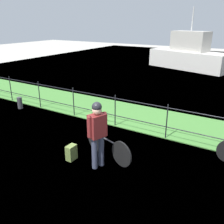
{
  "coord_description": "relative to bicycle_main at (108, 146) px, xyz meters",
  "views": [
    {
      "loc": [
        3.94,
        -4.4,
        3.4
      ],
      "look_at": [
        0.45,
        1.29,
        0.9
      ],
      "focal_mm": 39.32,
      "sensor_mm": 36.0,
      "label": 1
    }
  ],
  "objects": [
    {
      "name": "iron_fence",
      "position": [
        -0.88,
        1.86,
        0.29
      ],
      "size": [
        18.04,
        0.04,
        1.11
      ],
      "color": "black",
      "rests_on": "ground"
    },
    {
      "name": "grass_strip",
      "position": [
        -0.88,
        3.03,
        -0.33
      ],
      "size": [
        27.0,
        2.4,
        0.03
      ],
      "primitive_type": "cube",
      "color": "#478438",
      "rests_on": "ground"
    },
    {
      "name": "ground_plane",
      "position": [
        -0.88,
        -0.36,
        -0.35
      ],
      "size": [
        60.0,
        60.0,
        0.0
      ],
      "primitive_type": "plane",
      "color": "#B2ADA3"
    },
    {
      "name": "cyclist_person",
      "position": [
        0.03,
        -0.48,
        0.65
      ],
      "size": [
        0.37,
        0.52,
        1.68
      ],
      "color": "#383D51",
      "rests_on": "ground"
    },
    {
      "name": "bicycle_main",
      "position": [
        0.0,
        0.0,
        0.0
      ],
      "size": [
        1.62,
        0.54,
        0.66
      ],
      "color": "black",
      "rests_on": "ground"
    },
    {
      "name": "terrier_dog",
      "position": [
        -0.33,
        0.1,
        0.64
      ],
      "size": [
        0.32,
        0.22,
        0.18
      ],
      "color": "#4C3D2D",
      "rests_on": "wooden_crate"
    },
    {
      "name": "mooring_bollard",
      "position": [
        -5.12,
        1.36,
        -0.11
      ],
      "size": [
        0.2,
        0.2,
        0.47
      ],
      "primitive_type": "cylinder",
      "color": "#38383D",
      "rests_on": "ground"
    },
    {
      "name": "moored_boat_mid",
      "position": [
        -1.73,
        13.82,
        0.63
      ],
      "size": [
        6.16,
        3.47,
        4.28
      ],
      "color": "silver",
      "rests_on": "ground"
    },
    {
      "name": "backpack_on_paving",
      "position": [
        -0.74,
        -0.57,
        -0.15
      ],
      "size": [
        0.18,
        0.28,
        0.4
      ],
      "primitive_type": "cube",
      "rotation": [
        0.0,
        0.0,
        1.58
      ],
      "color": "olive",
      "rests_on": "ground"
    },
    {
      "name": "harbor_water",
      "position": [
        -0.88,
        11.57,
        -0.35
      ],
      "size": [
        30.0,
        30.0,
        0.0
      ],
      "primitive_type": "plane",
      "color": "#426684",
      "rests_on": "ground"
    },
    {
      "name": "wooden_crate",
      "position": [
        -0.36,
        0.11,
        0.44
      ],
      "size": [
        0.4,
        0.34,
        0.25
      ],
      "primitive_type": "cube",
      "rotation": [
        0.0,
        0.0,
        -0.3
      ],
      "color": "olive",
      "rests_on": "bicycle_main"
    }
  ]
}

